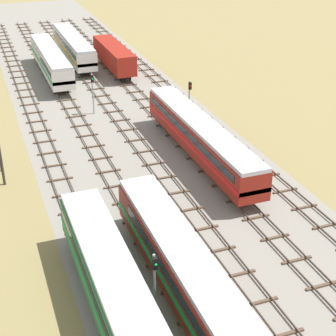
{
  "coord_description": "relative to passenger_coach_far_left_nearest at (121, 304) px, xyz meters",
  "views": [
    {
      "loc": [
        -14.78,
        5.81,
        23.21
      ],
      "look_at": [
        0.0,
        45.61,
        1.5
      ],
      "focal_mm": 56.99,
      "sensor_mm": 36.0,
      "label": 1
    }
  ],
  "objects": [
    {
      "name": "ground_plane",
      "position": [
        9.13,
        27.38,
        -2.61
      ],
      "size": [
        480.0,
        480.0,
        0.0
      ],
      "primitive_type": "plane",
      "color": "olive"
    },
    {
      "name": "ballast_bed",
      "position": [
        9.13,
        27.38,
        -2.61
      ],
      "size": [
        22.25,
        176.0,
        0.01
      ],
      "primitive_type": "cube",
      "color": "gray",
      "rests_on": "ground"
    },
    {
      "name": "track_far_left",
      "position": [
        0.0,
        28.38,
        -2.48
      ],
      "size": [
        2.4,
        126.0,
        0.29
      ],
      "color": "#47382D",
      "rests_on": "ground"
    },
    {
      "name": "track_left",
      "position": [
        4.56,
        28.38,
        -2.48
      ],
      "size": [
        2.4,
        126.0,
        0.29
      ],
      "color": "#47382D",
      "rests_on": "ground"
    },
    {
      "name": "track_centre_left",
      "position": [
        9.13,
        28.38,
        -2.48
      ],
      "size": [
        2.4,
        126.0,
        0.29
      ],
      "color": "#47382D",
      "rests_on": "ground"
    },
    {
      "name": "track_centre",
      "position": [
        13.69,
        28.38,
        -2.48
      ],
      "size": [
        2.4,
        126.0,
        0.29
      ],
      "color": "#47382D",
      "rests_on": "ground"
    },
    {
      "name": "track_centre_right",
      "position": [
        18.25,
        28.38,
        -2.48
      ],
      "size": [
        2.4,
        126.0,
        0.29
      ],
      "color": "#47382D",
      "rests_on": "ground"
    },
    {
      "name": "passenger_coach_far_left_nearest",
      "position": [
        0.0,
        0.0,
        0.0
      ],
      "size": [
        2.96,
        22.0,
        3.8
      ],
      "color": "#286638",
      "rests_on": "ground"
    },
    {
      "name": "diesel_railcar_left_near",
      "position": [
        4.56,
        1.6,
        -0.02
      ],
      "size": [
        2.96,
        20.5,
        3.8
      ],
      "color": "maroon",
      "rests_on": "ground"
    },
    {
      "name": "passenger_coach_centre_mid",
      "position": [
        13.69,
        20.29,
        0.0
      ],
      "size": [
        2.96,
        22.0,
        3.8
      ],
      "color": "maroon",
      "rests_on": "ground"
    },
    {
      "name": "freight_boxcar_centre_midfar",
      "position": [
        13.7,
        52.07,
        -0.16
      ],
      "size": [
        2.87,
        14.0,
        3.6
      ],
      "color": "maroon",
      "rests_on": "ground"
    },
    {
      "name": "diesel_railcar_left_far",
      "position": [
        4.56,
        52.29,
        -0.02
      ],
      "size": [
        2.96,
        20.5,
        3.8
      ],
      "color": "beige",
      "rests_on": "ground"
    },
    {
      "name": "diesel_railcar_centre_left_farther",
      "position": [
        9.13,
        59.17,
        -0.02
      ],
      "size": [
        2.96,
        20.5,
        3.8
      ],
      "color": "beige",
      "rests_on": "ground"
    },
    {
      "name": "signal_post_nearest",
      "position": [
        6.84,
        36.18,
        0.51
      ],
      "size": [
        0.28,
        0.47,
        4.88
      ],
      "color": "gray",
      "rests_on": "ground"
    },
    {
      "name": "signal_post_near",
      "position": [
        2.28,
        0.82,
        0.49
      ],
      "size": [
        0.28,
        0.47,
        4.85
      ],
      "color": "gray",
      "rests_on": "ground"
    },
    {
      "name": "signal_post_mid",
      "position": [
        15.97,
        28.62,
        0.75
      ],
      "size": [
        0.28,
        0.47,
        5.29
      ],
      "color": "gray",
      "rests_on": "ground"
    }
  ]
}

